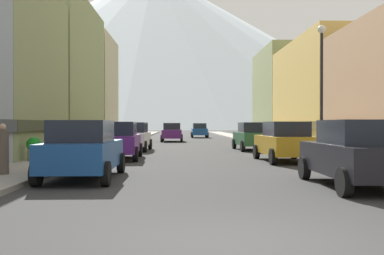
% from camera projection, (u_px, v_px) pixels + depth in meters
% --- Properties ---
extents(ground_plane, '(400.00, 400.00, 0.00)m').
position_uv_depth(ground_plane, '(245.00, 246.00, 6.05)').
color(ground_plane, '#313131').
extents(sidewalk_left, '(2.50, 100.00, 0.15)m').
position_uv_depth(sidewalk_left, '(122.00, 141.00, 40.86)').
color(sidewalk_left, gray).
rests_on(sidewalk_left, ground).
extents(sidewalk_right, '(2.50, 100.00, 0.15)m').
position_uv_depth(sidewalk_right, '(256.00, 141.00, 41.22)').
color(sidewalk_right, gray).
rests_on(sidewalk_right, ground).
extents(storefront_left_2, '(6.50, 12.13, 10.64)m').
position_uv_depth(storefront_left_2, '(48.00, 77.00, 32.61)').
color(storefront_left_2, '#8C9966').
rests_on(storefront_left_2, ground).
extents(storefront_left_3, '(10.01, 8.71, 10.21)m').
position_uv_depth(storefront_left_3, '(63.00, 91.00, 43.39)').
color(storefront_left_3, beige).
rests_on(storefront_left_3, ground).
extents(storefront_right_2, '(8.50, 13.34, 7.87)m').
position_uv_depth(storefront_right_2, '(345.00, 96.00, 33.16)').
color(storefront_right_2, '#D8B259').
rests_on(storefront_right_2, ground).
extents(storefront_right_3, '(6.44, 10.89, 9.30)m').
position_uv_depth(storefront_right_3, '(291.00, 97.00, 45.37)').
color(storefront_right_3, '#8C9966').
rests_on(storefront_right_3, ground).
extents(car_left_0, '(2.09, 4.42, 1.78)m').
position_uv_depth(car_left_0, '(83.00, 150.00, 13.35)').
color(car_left_0, '#19478C').
rests_on(car_left_0, ground).
extents(car_left_1, '(2.17, 4.45, 1.78)m').
position_uv_depth(car_left_1, '(118.00, 140.00, 21.02)').
color(car_left_1, '#591E72').
rests_on(car_left_1, ground).
extents(car_left_2, '(2.17, 4.45, 1.78)m').
position_uv_depth(car_left_2, '(133.00, 136.00, 27.72)').
color(car_left_2, silver).
rests_on(car_left_2, ground).
extents(car_right_0, '(2.09, 4.41, 1.78)m').
position_uv_depth(car_right_0, '(357.00, 153.00, 11.67)').
color(car_right_0, black).
rests_on(car_right_0, ground).
extents(car_right_1, '(2.18, 4.45, 1.78)m').
position_uv_depth(car_right_1, '(285.00, 141.00, 19.66)').
color(car_right_1, '#B28419').
rests_on(car_right_1, ground).
extents(car_right_2, '(2.19, 4.46, 1.78)m').
position_uv_depth(car_right_2, '(253.00, 136.00, 28.27)').
color(car_right_2, '#265933').
rests_on(car_right_2, ground).
extents(car_driving_0, '(2.06, 4.40, 1.78)m').
position_uv_depth(car_driving_0, '(199.00, 130.00, 54.64)').
color(car_driving_0, '#19478C').
rests_on(car_driving_0, ground).
extents(car_driving_1, '(2.06, 4.40, 1.78)m').
position_uv_depth(car_driving_1, '(172.00, 132.00, 42.54)').
color(car_driving_1, '#591E72').
rests_on(car_driving_1, ground).
extents(potted_plant_0, '(0.60, 0.60, 0.98)m').
position_uv_depth(potted_plant_0, '(34.00, 148.00, 18.48)').
color(potted_plant_0, gray).
rests_on(potted_plant_0, sidewalk_left).
extents(potted_plant_2, '(0.67, 0.67, 1.00)m').
position_uv_depth(potted_plant_2, '(332.00, 143.00, 22.86)').
color(potted_plant_2, brown).
rests_on(potted_plant_2, sidewalk_right).
extents(pedestrian_0, '(0.36, 0.36, 1.54)m').
position_uv_depth(pedestrian_0, '(3.00, 151.00, 13.36)').
color(pedestrian_0, brown).
rests_on(pedestrian_0, sidewalk_left).
extents(pedestrian_2, '(0.36, 0.36, 1.69)m').
position_uv_depth(pedestrian_2, '(94.00, 136.00, 27.68)').
color(pedestrian_2, '#333338').
rests_on(pedestrian_2, sidewalk_left).
extents(streetlamp_right, '(0.36, 0.36, 5.86)m').
position_uv_depth(streetlamp_right, '(322.00, 71.00, 19.33)').
color(streetlamp_right, black).
rests_on(streetlamp_right, sidewalk_right).
extents(mountain_backdrop, '(297.49, 297.49, 93.84)m').
position_uv_depth(mountain_backdrop, '(154.00, 49.00, 265.12)').
color(mountain_backdrop, silver).
rests_on(mountain_backdrop, ground).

